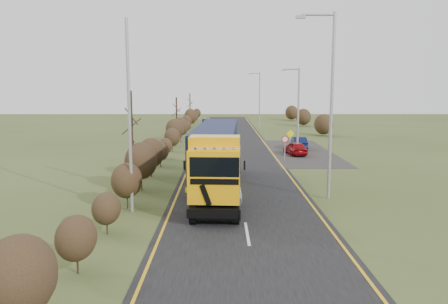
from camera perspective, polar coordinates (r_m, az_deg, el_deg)
name	(u,v)px	position (r m, az deg, el deg)	size (l,w,h in m)	color
ground	(243,208)	(22.93, 2.47, -7.36)	(160.00, 160.00, 0.00)	#3C481F
road	(237,171)	(32.65, 1.65, -2.54)	(8.00, 120.00, 0.02)	black
layby	(300,152)	(43.16, 9.86, 0.05)	(6.00, 18.00, 0.02)	#292624
lane_markings	(237,172)	(32.35, 1.66, -2.61)	(7.52, 116.00, 0.01)	gold
hedgerow	(151,155)	(30.68, -9.47, -0.33)	(2.24, 102.04, 6.05)	black
lorry	(216,154)	(26.20, -1.00, -0.30)	(3.00, 14.36, 3.97)	black
car_red_hatchback	(295,148)	(41.07, 9.29, 0.49)	(1.46, 3.62, 1.23)	maroon
car_blue_sedan	(299,143)	(45.04, 9.71, 1.18)	(1.32, 3.78, 1.25)	#0A1238
streetlight_near	(329,98)	(24.70, 13.56, 6.91)	(2.17, 0.20, 10.23)	#9DA0A3
streetlight_mid	(297,108)	(40.05, 9.55, 5.66)	(1.70, 0.18, 7.96)	#9DA0A3
streetlight_far	(259,98)	(67.89, 4.58, 7.11)	(1.81, 0.18, 8.47)	#9DA0A3
left_pole	(129,118)	(21.96, -12.26, 4.39)	(0.16, 0.16, 9.53)	#9DA0A3
speed_sign	(285,144)	(37.30, 7.97, 1.10)	(0.60, 0.10, 2.18)	#9DA0A3
warning_board	(290,138)	(43.44, 8.65, 1.86)	(0.81, 0.11, 2.12)	#9DA0A3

